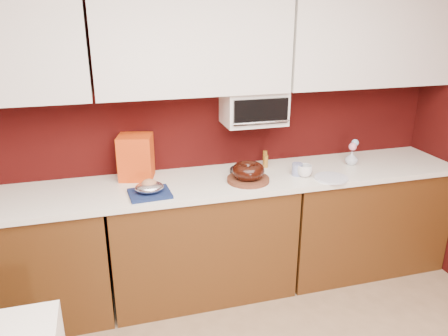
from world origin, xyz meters
The scene contains 25 objects.
wall_back centered at (0.00, 2.25, 1.25)m, with size 4.00×0.02×2.50m, color #340807.
base_cabinet_left centered at (-1.33, 1.94, 0.43)m, with size 1.31×0.58×0.86m, color #4D2B0F.
base_cabinet_center centered at (0.00, 1.94, 0.43)m, with size 1.31×0.58×0.86m, color #4D2B0F.
base_cabinet_right centered at (1.33, 1.94, 0.43)m, with size 1.31×0.58×0.86m, color #4D2B0F.
countertop centered at (0.00, 1.94, 0.88)m, with size 4.00×0.62×0.04m, color white.
upper_cabinet_center centered at (0.00, 2.08, 1.85)m, with size 1.31×0.33×0.70m, color white.
upper_cabinet_right centered at (1.33, 2.08, 1.85)m, with size 1.31×0.33×0.70m, color white.
toaster_oven centered at (0.45, 2.10, 1.38)m, with size 0.45×0.30×0.25m, color white.
toaster_oven_door centered at (0.45, 1.94, 1.38)m, with size 0.40×0.02×0.18m, color black.
toaster_oven_handle centered at (0.45, 1.93, 1.30)m, with size 0.02×0.02×0.42m, color silver.
cake_base centered at (0.33, 1.84, 0.91)m, with size 0.30×0.30×0.03m, color #5A2C1B.
bundt_cake centered at (0.33, 1.84, 0.98)m, with size 0.23×0.23×0.09m, color black.
navy_towel centered at (-0.37, 1.79, 0.91)m, with size 0.27×0.23×0.02m, color #13204A.
foil_ham_nest centered at (-0.37, 1.79, 0.96)m, with size 0.19×0.16×0.07m, color silver.
roasted_ham centered at (-0.37, 1.79, 0.98)m, with size 0.10×0.08×0.06m, color #B07450.
pandoro_box centered at (-0.42, 2.13, 1.06)m, with size 0.23×0.21×0.32m, color #B61D0C.
dark_pan centered at (0.34, 2.03, 0.92)m, with size 0.18×0.18×0.03m, color black.
coffee_mug centered at (0.76, 1.82, 0.95)m, with size 0.10×0.10×0.11m, color silver.
blue_jar centered at (0.71, 1.86, 0.95)m, with size 0.08×0.08×0.09m, color navy.
flower_vase centered at (1.23, 1.97, 0.96)m, with size 0.08×0.08×0.12m, color #ACB5C3.
flower_pink centered at (1.23, 1.97, 1.05)m, with size 0.06×0.06×0.06m, color pink.
flower_blue centered at (1.26, 1.99, 1.07)m, with size 0.06×0.06×0.06m, color #88B2D9.
china_plate centered at (0.92, 1.73, 0.91)m, with size 0.24×0.24×0.01m, color white.
amber_bottle centered at (0.55, 2.09, 0.95)m, with size 0.03×0.03×0.10m, color #925F1A.
amber_bottle_tall centered at (0.57, 2.14, 0.96)m, with size 0.03×0.03×0.12m, color brown.
Camera 1 is at (-0.62, -0.88, 2.04)m, focal length 35.00 mm.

